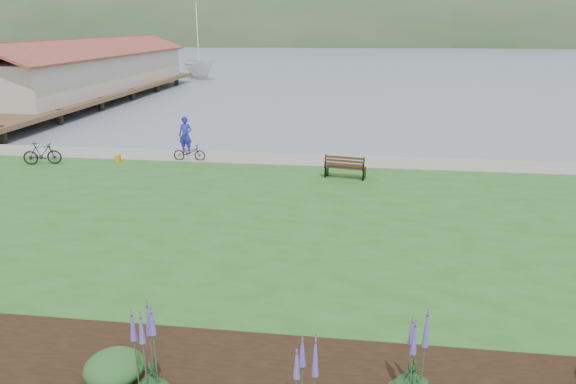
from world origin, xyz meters
The scene contains 14 objects.
ground centered at (0.00, 0.00, 0.00)m, with size 600.00×600.00×0.00m, color slate.
lawn centered at (0.00, -2.00, 0.20)m, with size 34.00×20.00×0.40m, color #235A1F.
shoreline_path centered at (0.00, 6.90, 0.42)m, with size 34.00×2.20×0.03m, color gray.
far_hillside centered at (20.00, 170.00, 0.00)m, with size 580.00×80.00×38.00m, color #2F4B2A, non-canonical shape.
pier_pavilion centered at (-20.00, 27.52, 2.64)m, with size 8.00×36.00×5.40m.
park_bench centered at (3.27, 4.11, 0.91)m, with size 1.75×0.95×1.03m.
person centered at (-4.68, 7.40, 1.50)m, with size 0.80×0.55×2.19m, color #22279D.
bicycle_a centered at (-4.10, 6.10, 0.80)m, with size 1.53×0.53×0.80m, color black.
bicycle_b centered at (-10.59, 4.56, 0.91)m, with size 1.69×0.49×1.02m, color black.
sailboat centered at (-15.98, 47.18, 0.00)m, with size 10.97×11.17×28.93m, color silver.
pannier centered at (-7.38, 5.47, 0.57)m, with size 0.20×0.31×0.33m, color #C98B17.
echium_1 centered at (4.76, -9.09, 1.09)m, with size 0.62×0.62×1.78m.
echium_4 centered at (0.34, -9.79, 1.33)m, with size 0.62×0.62×2.20m.
shrub_0 centered at (-0.51, -9.42, 0.71)m, with size 1.07×1.07×0.53m, color #1E4C21.
Camera 1 is at (3.59, -16.70, 6.57)m, focal length 32.00 mm.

